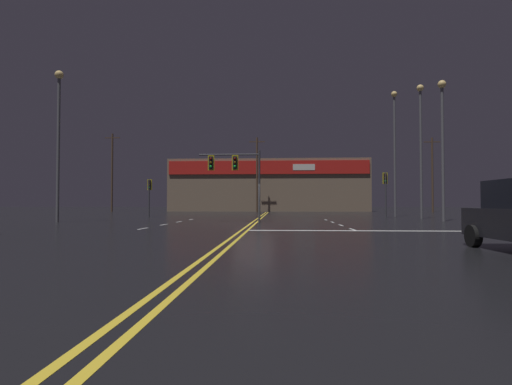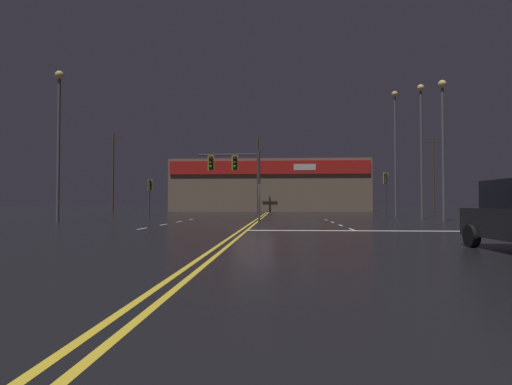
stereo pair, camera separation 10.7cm
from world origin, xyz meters
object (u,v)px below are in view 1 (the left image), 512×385
object	(u,v)px
traffic_signal_corner_northeast	(385,184)
streetlight_far_right	(59,126)
streetlight_far_left	(395,139)
traffic_signal_corner_northwest	(149,189)
streetlight_far_median	(442,131)
traffic_signal_median	(233,168)
streetlight_median_approach	(421,135)

from	to	relation	value
traffic_signal_corner_northeast	streetlight_far_right	bearing A→B (deg)	-158.11
streetlight_far_left	streetlight_far_right	size ratio (longest dim) A/B	1.17
streetlight_far_left	traffic_signal_corner_northwest	bearing A→B (deg)	-176.12
traffic_signal_corner_northwest	streetlight_far_median	bearing A→B (deg)	-19.47
traffic_signal_corner_northeast	traffic_signal_median	bearing A→B (deg)	-142.92
streetlight_median_approach	traffic_signal_median	bearing A→B (deg)	-154.27
streetlight_median_approach	streetlight_far_median	bearing A→B (deg)	-92.48
traffic_signal_corner_northeast	streetlight_far_median	distance (m)	8.09
traffic_signal_median	traffic_signal_corner_northeast	size ratio (longest dim) A/B	1.20
streetlight_far_left	streetlight_far_right	world-z (taller)	streetlight_far_left
traffic_signal_median	streetlight_far_left	distance (m)	18.68
traffic_signal_corner_northeast	streetlight_median_approach	size ratio (longest dim) A/B	0.36
traffic_signal_corner_northwest	traffic_signal_corner_northeast	bearing A→B (deg)	-3.15
streetlight_far_right	streetlight_far_median	bearing A→B (deg)	5.57
traffic_signal_corner_northwest	streetlight_far_left	xyz separation A→B (m)	(22.88, 1.55, 4.76)
streetlight_far_left	streetlight_far_right	bearing A→B (deg)	-154.21
traffic_signal_median	streetlight_far_median	xyz separation A→B (m)	(14.30, 2.17, 2.66)
traffic_signal_corner_northwest	streetlight_far_median	world-z (taller)	streetlight_far_median
traffic_signal_corner_northeast	streetlight_far_left	size ratio (longest dim) A/B	0.33
streetlight_median_approach	traffic_signal_corner_northeast	bearing A→B (deg)	135.11
traffic_signal_corner_northwest	streetlight_far_right	bearing A→B (deg)	-103.73
traffic_signal_corner_northwest	streetlight_far_right	size ratio (longest dim) A/B	0.34
streetlight_far_left	traffic_signal_corner_northeast	bearing A→B (deg)	-120.49
traffic_signal_median	traffic_signal_corner_northeast	world-z (taller)	traffic_signal_median
traffic_signal_median	streetlight_far_median	size ratio (longest dim) A/B	0.48
traffic_signal_corner_northwest	streetlight_median_approach	world-z (taller)	streetlight_median_approach
traffic_signal_corner_northeast	streetlight_far_median	world-z (taller)	streetlight_far_median
traffic_signal_corner_northwest	streetlight_median_approach	xyz separation A→B (m)	(23.55, -3.43, 4.29)
traffic_signal_median	traffic_signal_corner_northeast	xyz separation A→B (m)	(12.24, 9.25, -0.67)
traffic_signal_corner_northwest	streetlight_median_approach	bearing A→B (deg)	-8.29
streetlight_median_approach	streetlight_far_right	world-z (taller)	streetlight_median_approach
traffic_signal_corner_northeast	streetlight_far_right	size ratio (longest dim) A/B	0.39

